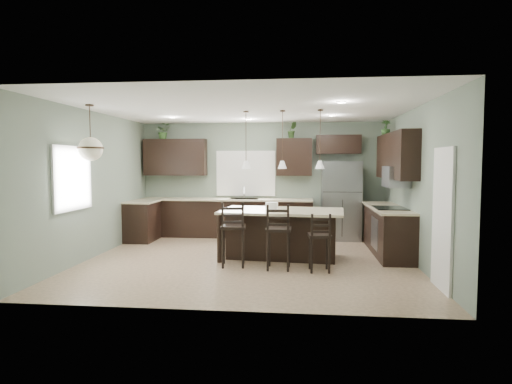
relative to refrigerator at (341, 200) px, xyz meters
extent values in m
plane|color=#9E8466|center=(-1.91, -2.38, -0.93)|extent=(6.00, 6.00, 0.00)
cube|color=white|center=(1.06, -3.93, 0.09)|extent=(0.04, 0.82, 2.04)
cube|color=white|center=(-2.31, 0.35, 0.62)|extent=(1.35, 0.02, 1.00)
cube|color=white|center=(-4.90, -3.18, 0.62)|extent=(0.02, 1.10, 1.00)
cube|color=black|center=(-4.61, -0.68, -0.48)|extent=(0.60, 0.90, 0.90)
cube|color=beige|center=(-4.59, -0.68, -0.01)|extent=(0.66, 0.96, 0.04)
cube|color=black|center=(-2.76, 0.07, -0.48)|extent=(4.20, 0.60, 0.90)
cube|color=beige|center=(-2.76, 0.05, -0.01)|extent=(4.20, 0.66, 0.04)
cube|color=gray|center=(-2.31, 0.05, 0.01)|extent=(0.70, 0.45, 0.01)
cylinder|color=silver|center=(-2.31, 0.02, 0.16)|extent=(0.02, 0.02, 0.28)
cube|color=black|center=(-4.06, 0.20, 1.02)|extent=(1.55, 0.34, 0.90)
cube|color=black|center=(-1.11, 0.20, 1.02)|extent=(0.85, 0.34, 0.90)
cube|color=black|center=(-0.06, 0.20, 1.32)|extent=(1.05, 0.34, 0.45)
cube|color=black|center=(0.79, -1.51, -0.48)|extent=(0.60, 2.35, 0.90)
cube|color=beige|center=(0.77, -1.51, -0.01)|extent=(0.66, 2.35, 0.04)
cube|color=black|center=(0.77, -1.78, 0.02)|extent=(0.58, 0.75, 0.02)
cube|color=gray|center=(0.48, -1.78, -0.48)|extent=(0.01, 0.72, 0.60)
cube|color=black|center=(0.92, -1.51, 1.02)|extent=(0.34, 2.35, 0.90)
cube|color=gray|center=(0.87, -1.78, 0.62)|extent=(0.40, 0.75, 0.40)
cube|color=gray|center=(0.00, 0.00, 0.00)|extent=(0.90, 0.74, 1.85)
cube|color=black|center=(-1.30, -2.14, -0.46)|extent=(2.39, 1.50, 0.92)
cylinder|color=silver|center=(-1.50, -2.12, 0.07)|extent=(0.24, 0.24, 0.14)
cube|color=black|center=(-2.12, -2.89, -0.35)|extent=(0.47, 0.47, 1.15)
cube|color=black|center=(-1.32, -3.02, -0.36)|extent=(0.43, 0.43, 1.13)
cube|color=black|center=(-0.63, -3.10, -0.43)|extent=(0.40, 0.40, 0.99)
imported|color=#305425|center=(-4.35, 0.17, 1.67)|extent=(0.43, 0.41, 0.38)
imported|color=#315023|center=(-1.16, 0.17, 1.67)|extent=(0.25, 0.22, 0.39)
imported|color=#325B27|center=(0.89, -0.57, 1.65)|extent=(0.20, 0.20, 0.35)
plane|color=slate|center=(-1.91, 0.37, 0.48)|extent=(6.00, 0.00, 6.00)
plane|color=slate|center=(-1.91, -5.13, 0.48)|extent=(6.00, 0.00, 6.00)
plane|color=slate|center=(-4.91, -2.38, 0.48)|extent=(0.00, 5.50, 5.50)
plane|color=slate|center=(1.09, -2.38, 0.48)|extent=(0.00, 5.50, 5.50)
plane|color=white|center=(-1.91, -2.38, 1.87)|extent=(6.00, 6.00, 0.00)
camera|label=1|loc=(-0.95, -10.21, 0.90)|focal=30.00mm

